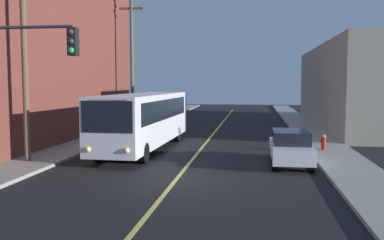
{
  "coord_description": "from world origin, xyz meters",
  "views": [
    {
      "loc": [
        3.03,
        -16.19,
        3.82
      ],
      "look_at": [
        0.0,
        4.52,
        2.0
      ],
      "focal_mm": 39.88,
      "sensor_mm": 36.0,
      "label": 1
    }
  ],
  "objects_px": {
    "utility_pole_near": "(24,42)",
    "utility_pole_mid": "(132,53)",
    "fire_hydrant": "(324,142)",
    "city_bus": "(145,118)",
    "traffic_signal_left_corner": "(23,70)",
    "parked_car_white": "(291,147)"
  },
  "relations": [
    {
      "from": "parked_car_white",
      "to": "utility_pole_mid",
      "type": "height_order",
      "value": "utility_pole_mid"
    },
    {
      "from": "city_bus",
      "to": "traffic_signal_left_corner",
      "type": "bearing_deg",
      "value": -104.08
    },
    {
      "from": "utility_pole_near",
      "to": "utility_pole_mid",
      "type": "height_order",
      "value": "utility_pole_mid"
    },
    {
      "from": "traffic_signal_left_corner",
      "to": "fire_hydrant",
      "type": "distance_m",
      "value": 15.89
    },
    {
      "from": "utility_pole_mid",
      "to": "fire_hydrant",
      "type": "height_order",
      "value": "utility_pole_mid"
    },
    {
      "from": "utility_pole_near",
      "to": "utility_pole_mid",
      "type": "relative_size",
      "value": 0.9
    },
    {
      "from": "parked_car_white",
      "to": "utility_pole_near",
      "type": "xyz_separation_m",
      "value": [
        -12.3,
        -1.53,
        4.87
      ]
    },
    {
      "from": "city_bus",
      "to": "traffic_signal_left_corner",
      "type": "height_order",
      "value": "traffic_signal_left_corner"
    },
    {
      "from": "city_bus",
      "to": "utility_pole_mid",
      "type": "xyz_separation_m",
      "value": [
        -3.84,
        10.57,
        4.47
      ]
    },
    {
      "from": "utility_pole_near",
      "to": "city_bus",
      "type": "bearing_deg",
      "value": 49.09
    },
    {
      "from": "city_bus",
      "to": "fire_hydrant",
      "type": "relative_size",
      "value": 14.54
    },
    {
      "from": "parked_car_white",
      "to": "city_bus",
      "type": "bearing_deg",
      "value": 155.69
    },
    {
      "from": "parked_car_white",
      "to": "utility_pole_mid",
      "type": "distance_m",
      "value": 19.16
    },
    {
      "from": "fire_hydrant",
      "to": "utility_pole_near",
      "type": "bearing_deg",
      "value": -159.14
    },
    {
      "from": "utility_pole_mid",
      "to": "fire_hydrant",
      "type": "xyz_separation_m",
      "value": [
        13.85,
        -10.17,
        -5.71
      ]
    },
    {
      "from": "city_bus",
      "to": "utility_pole_mid",
      "type": "relative_size",
      "value": 1.09
    },
    {
      "from": "utility_pole_near",
      "to": "traffic_signal_left_corner",
      "type": "xyz_separation_m",
      "value": [
        2.15,
        -3.91,
        -1.41
      ]
    },
    {
      "from": "city_bus",
      "to": "utility_pole_mid",
      "type": "bearing_deg",
      "value": 109.98
    },
    {
      "from": "city_bus",
      "to": "traffic_signal_left_corner",
      "type": "xyz_separation_m",
      "value": [
        -2.26,
        -9.0,
        2.49
      ]
    },
    {
      "from": "city_bus",
      "to": "fire_hydrant",
      "type": "height_order",
      "value": "city_bus"
    },
    {
      "from": "city_bus",
      "to": "parked_car_white",
      "type": "distance_m",
      "value": 8.71
    },
    {
      "from": "parked_car_white",
      "to": "utility_pole_near",
      "type": "distance_m",
      "value": 13.32
    }
  ]
}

